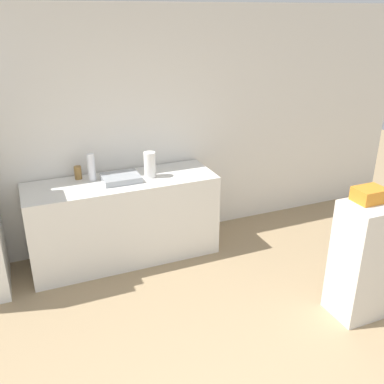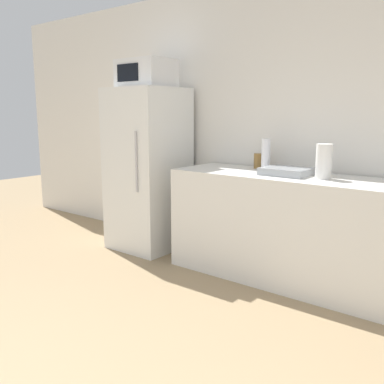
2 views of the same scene
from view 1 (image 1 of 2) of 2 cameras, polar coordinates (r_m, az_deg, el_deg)
wall_back at (r=4.67m, az=-12.69°, el=7.38°), size 8.00×0.06×2.60m
counter at (r=4.65m, az=-9.07°, el=-3.65°), size 1.97×0.65×0.90m
sink_basin at (r=4.45m, az=-9.47°, el=1.86°), size 0.38×0.31×0.06m
bottle_tall at (r=4.49m, az=-13.28°, el=3.25°), size 0.08×0.08×0.28m
bottle_short at (r=4.58m, az=-14.96°, el=2.51°), size 0.07×0.07×0.14m
shelf_cabinet at (r=4.12m, az=23.69°, el=-7.85°), size 0.81×0.38×1.07m
basket at (r=3.79m, az=22.59°, el=-0.33°), size 0.25×0.19×0.12m
paper_towel_roll at (r=4.48m, az=-5.65°, el=3.64°), size 0.12×0.12×0.27m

